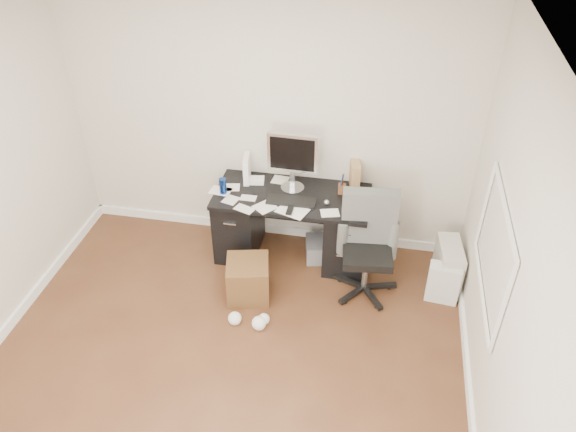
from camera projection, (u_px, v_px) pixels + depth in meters
name	position (u px, v px, depth m)	size (l,w,h in m)	color
ground	(220.00, 377.00, 4.59)	(4.00, 4.00, 0.00)	#472617
room_shell	(207.00, 211.00, 3.63)	(4.02, 4.02, 2.71)	beige
desk	(292.00, 224.00, 5.62)	(1.50, 0.70, 0.75)	black
loose_papers	(271.00, 195.00, 5.40)	(1.10, 0.60, 0.00)	white
lcd_monitor	(293.00, 162.00, 5.32)	(0.48, 0.28, 0.61)	silver
keyboard	(291.00, 201.00, 5.31)	(0.46, 0.16, 0.03)	black
computer_mouse	(327.00, 202.00, 5.26)	(0.05, 0.05, 0.05)	silver
travel_mug	(223.00, 186.00, 5.39)	(0.07, 0.07, 0.16)	navy
white_binder	(247.00, 169.00, 5.55)	(0.11, 0.23, 0.27)	white
magazine_file	(355.00, 175.00, 5.46)	(0.12, 0.23, 0.27)	#9A744A
pen_cup	(342.00, 183.00, 5.38)	(0.09, 0.09, 0.22)	#5A3019
yellow_book	(363.00, 205.00, 5.24)	(0.19, 0.24, 0.04)	yellow
paper_remote	(292.00, 210.00, 5.19)	(0.28, 0.22, 0.02)	white
office_chair	(368.00, 249.00, 5.12)	(0.58, 0.58, 1.03)	#505250
pc_tower	(448.00, 266.00, 5.35)	(0.21, 0.47, 0.47)	#B9B4A7
shopping_bag	(443.00, 283.00, 5.21)	(0.29, 0.21, 0.40)	silver
wicker_basket	(248.00, 279.00, 5.26)	(0.39, 0.39, 0.39)	#4C2F16
desk_printer	(323.00, 249.00, 5.76)	(0.36, 0.29, 0.21)	slate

